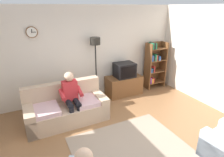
{
  "coord_description": "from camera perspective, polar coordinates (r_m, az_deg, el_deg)",
  "views": [
    {
      "loc": [
        -1.77,
        -2.56,
        2.64
      ],
      "look_at": [
        0.05,
        1.16,
        1.06
      ],
      "focal_mm": 30.34,
      "sensor_mm": 36.0,
      "label": 1
    }
  ],
  "objects": [
    {
      "name": "person_on_couch",
      "position": [
        4.54,
        -12.14,
        -4.96
      ],
      "size": [
        0.51,
        0.54,
        1.24
      ],
      "color": "red",
      "rests_on": "ground_plane"
    },
    {
      "name": "back_wall_assembly",
      "position": [
        5.66,
        -7.2,
        7.53
      ],
      "size": [
        6.2,
        0.17,
        2.7
      ],
      "color": "silver",
      "rests_on": "ground_plane"
    },
    {
      "name": "ground_plane",
      "position": [
        4.08,
        7.0,
        -19.65
      ],
      "size": [
        12.0,
        12.0,
        0.0
      ],
      "primitive_type": "plane",
      "color": "#8C603D"
    },
    {
      "name": "tv_stand",
      "position": [
        6.02,
        3.57,
        -2.06
      ],
      "size": [
        1.1,
        0.56,
        0.6
      ],
      "color": "brown",
      "rests_on": "ground_plane"
    },
    {
      "name": "floor_lamp",
      "position": [
        5.39,
        -5.0,
        8.03
      ],
      "size": [
        0.28,
        0.28,
        1.85
      ],
      "color": "black",
      "rests_on": "ground_plane"
    },
    {
      "name": "couch",
      "position": [
        4.79,
        -13.53,
        -8.85
      ],
      "size": [
        1.91,
        0.91,
        0.9
      ],
      "color": "tan",
      "rests_on": "ground_plane"
    },
    {
      "name": "area_rug",
      "position": [
        4.04,
        5.39,
        -19.94
      ],
      "size": [
        2.2,
        1.7,
        0.01
      ],
      "primitive_type": "cube",
      "color": "gray",
      "rests_on": "ground_plane"
    },
    {
      "name": "bookshelf",
      "position": [
        6.54,
        12.51,
        4.22
      ],
      "size": [
        0.68,
        0.36,
        1.57
      ],
      "color": "brown",
      "rests_on": "ground_plane"
    },
    {
      "name": "tv",
      "position": [
        5.82,
        3.8,
        2.57
      ],
      "size": [
        0.6,
        0.49,
        0.44
      ],
      "color": "black",
      "rests_on": "tv_stand"
    }
  ]
}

